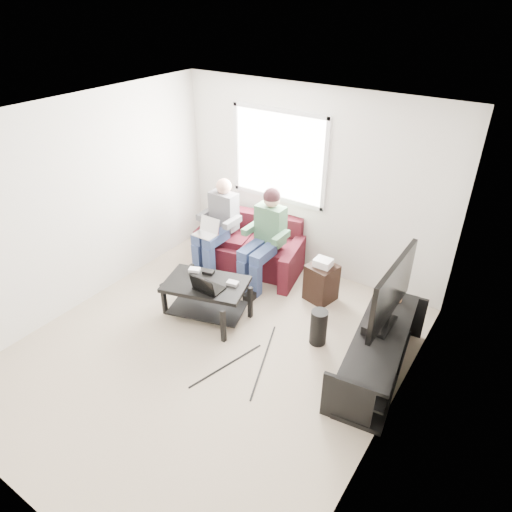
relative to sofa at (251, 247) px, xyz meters
The scene contains 25 objects.
floor 1.96m from the sofa, 69.31° to the right, with size 4.50×4.50×0.00m, color tan.
ceiling 3.02m from the sofa, 69.31° to the right, with size 4.50×4.50×0.00m, color white.
wall_back 1.30m from the sofa, 32.44° to the left, with size 4.50×4.50×0.00m, color silver.
wall_left 2.46m from the sofa, 125.93° to the right, with size 4.50×4.50×0.00m, color silver.
wall_right 3.39m from the sofa, 34.05° to the right, with size 4.50×4.50×0.00m, color silver.
window 1.39m from the sofa, 66.06° to the left, with size 1.48×0.04×1.28m.
sofa is the anchor object (origin of this frame).
person_left 0.63m from the sofa, 147.18° to the right, with size 0.40×0.71×1.30m.
person_right 0.67m from the sofa, 30.80° to the right, with size 0.40×0.71×1.35m.
laptop_silver 0.76m from the sofa, 127.33° to the right, with size 0.32×0.22×0.24m, color silver, non-canonical shape.
coffee_table 1.35m from the sofa, 79.68° to the right, with size 1.14×0.88×0.50m.
laptop_black 1.49m from the sofa, 75.58° to the right, with size 0.34×0.24×0.24m, color black, non-canonical shape.
controller_a 1.23m from the sofa, 91.84° to the right, with size 0.14×0.09×0.04m, color silver.
controller_b 1.18m from the sofa, 82.97° to the right, with size 0.14×0.09×0.04m, color black.
controller_c 1.31m from the sofa, 65.27° to the right, with size 0.14×0.09×0.04m, color gray.
tv_stand 2.61m from the sofa, 24.12° to the right, with size 0.72×1.71×0.55m.
tv 2.67m from the sofa, 22.11° to the right, with size 0.12×1.10×0.81m.
soundbar 2.48m from the sofa, 23.13° to the right, with size 0.12×0.50×0.10m, color black.
drink_cup 2.40m from the sofa, 10.62° to the right, with size 0.08×0.08×0.12m, color #AB7349.
console_white 2.80m from the sofa, 31.61° to the right, with size 0.30×0.22×0.06m, color silver.
console_grey 2.51m from the sofa, 17.84° to the right, with size 0.34×0.26×0.08m, color gray.
console_black 2.63m from the sofa, 25.11° to the right, with size 0.38×0.30×0.07m, color black.
subwoofer 1.92m from the sofa, 31.31° to the right, with size 0.20×0.20×0.45m, color black.
keyboard_floor 2.69m from the sofa, 35.85° to the right, with size 0.16×0.48×0.03m, color black.
end_table 1.28m from the sofa, ahead, with size 0.35×0.35×0.62m.
Camera 1 is at (2.65, -2.99, 3.65)m, focal length 32.00 mm.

